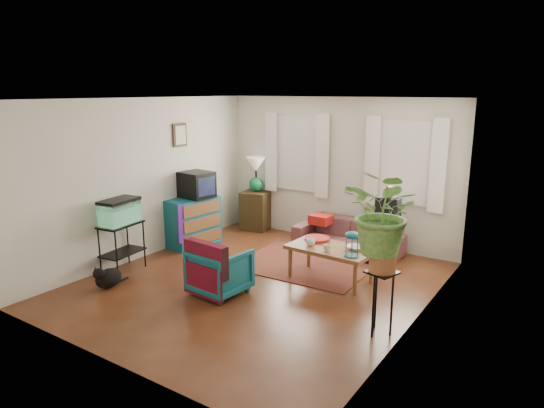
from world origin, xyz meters
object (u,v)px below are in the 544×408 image
Objects in this scene: side_table at (256,210)px; coffee_table at (330,264)px; sofa at (348,231)px; armchair at (220,269)px; dresser at (193,222)px; aquarium_stand at (122,248)px; plant_stand at (380,303)px.

side_table is 2.94m from coffee_table.
armchair is at bearing -102.03° from sofa.
armchair is at bearing -32.10° from dresser.
coffee_table is (2.80, -0.14, -0.18)m from dresser.
sofa is at bearing 107.89° from coffee_table.
armchair is 1.62m from coffee_table.
aquarium_stand is (-0.35, -3.03, -0.01)m from side_table.
sofa is 1.39m from coffee_table.
armchair is (1.77, 0.19, -0.02)m from aquarium_stand.
plant_stand is at bearing -36.68° from side_table.
coffee_table is 1.62× the size of plant_stand.
side_table reaches higher than coffee_table.
plant_stand is (3.66, -2.73, -0.00)m from side_table.
aquarium_stand is 3.15m from coffee_table.
side_table is at bearing 150.03° from coffee_table.
side_table is 1.50m from dresser.
armchair is 0.93× the size of plant_stand.
dresser is 2.24m from armchair.
plant_stand is at bearing -40.05° from coffee_table.
side_table is 4.56m from plant_stand.
aquarium_stand is at bearing -84.35° from dresser.
side_table is 1.02× the size of aquarium_stand.
sofa is 1.95× the size of dresser.
armchair is at bearing -177.02° from plant_stand.
side_table is 3.05m from aquarium_stand.
aquarium_stand is 0.99× the size of plant_stand.
side_table is 1.09× the size of armchair.
dresser is at bearing -150.96° from sofa.
coffee_table is at bearing -72.25° from sofa.
sofa is 2.73m from dresser.
aquarium_stand is (-0.01, -1.57, -0.05)m from dresser.
plant_stand is at bearing -2.55° from aquarium_stand.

